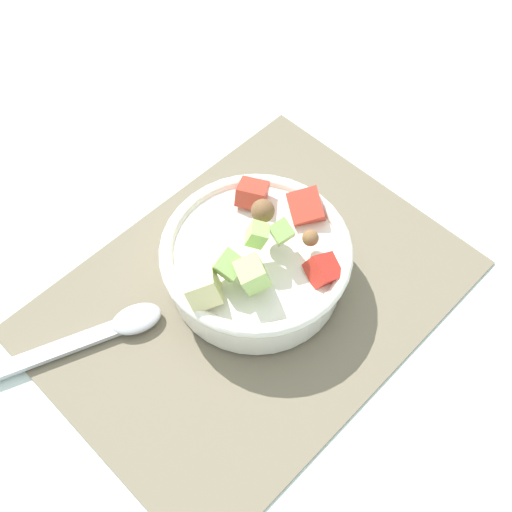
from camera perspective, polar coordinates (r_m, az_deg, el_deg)
ground_plane at (r=0.75m, az=-0.45°, el=-3.61°), size 2.40×2.40×0.00m
placemat at (r=0.75m, az=-0.46°, el=-3.49°), size 0.47×0.35×0.01m
salad_bowl at (r=0.72m, az=0.04°, el=-0.35°), size 0.21×0.21×0.12m
serving_spoon at (r=0.73m, az=-14.41°, el=-6.90°), size 0.24×0.12×0.01m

